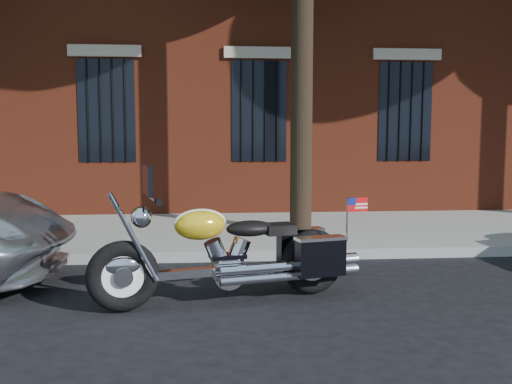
{
  "coord_description": "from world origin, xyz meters",
  "views": [
    {
      "loc": [
        -1.03,
        -6.4,
        1.76
      ],
      "look_at": [
        -0.42,
        0.8,
        1.02
      ],
      "focal_mm": 40.0,
      "sensor_mm": 36.0,
      "label": 1
    }
  ],
  "objects": [
    {
      "name": "ground",
      "position": [
        0.0,
        0.0,
        0.0
      ],
      "size": [
        120.0,
        120.0,
        0.0
      ],
      "primitive_type": "plane",
      "color": "black",
      "rests_on": "ground"
    },
    {
      "name": "curb",
      "position": [
        0.0,
        1.38,
        0.07
      ],
      "size": [
        40.0,
        0.16,
        0.15
      ],
      "primitive_type": "cube",
      "color": "gray",
      "rests_on": "ground"
    },
    {
      "name": "sidewalk",
      "position": [
        0.0,
        3.26,
        0.07
      ],
      "size": [
        40.0,
        3.6,
        0.15
      ],
      "primitive_type": "cube",
      "color": "gray",
      "rests_on": "ground"
    },
    {
      "name": "motorcycle",
      "position": [
        -0.75,
        -0.57,
        0.49
      ],
      "size": [
        2.88,
        1.22,
        1.45
      ],
      "rotation": [
        0.0,
        0.0,
        0.24
      ],
      "color": "black",
      "rests_on": "ground"
    }
  ]
}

